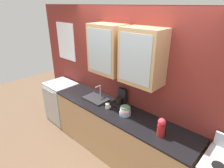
# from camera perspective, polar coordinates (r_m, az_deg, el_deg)

# --- Properties ---
(ground_plane) EXTENTS (10.00, 10.00, 0.00)m
(ground_plane) POSITION_cam_1_polar(r_m,az_deg,el_deg) (3.66, 1.45, -20.47)
(ground_plane) COLOR brown
(back_wall_unit) EXTENTS (4.86, 0.47, 2.51)m
(back_wall_unit) POSITION_cam_1_polar(r_m,az_deg,el_deg) (3.11, 5.37, 1.49)
(back_wall_unit) COLOR maroon
(back_wall_unit) RESTS_ON ground_plane
(counter) EXTENTS (2.67, 0.61, 0.92)m
(counter) POSITION_cam_1_polar(r_m,az_deg,el_deg) (3.36, 1.53, -14.80)
(counter) COLOR tan
(counter) RESTS_ON ground_plane
(sink_faucet) EXTENTS (0.45, 0.30, 0.25)m
(sink_faucet) POSITION_cam_1_polar(r_m,az_deg,el_deg) (3.45, -4.85, -4.35)
(sink_faucet) COLOR #2D2D30
(sink_faucet) RESTS_ON counter
(bowl_stack) EXTENTS (0.18, 0.18, 0.14)m
(bowl_stack) POSITION_cam_1_polar(r_m,az_deg,el_deg) (2.97, 3.95, -8.15)
(bowl_stack) COLOR #8CB7E0
(bowl_stack) RESTS_ON counter
(vase) EXTENTS (0.11, 0.11, 0.26)m
(vase) POSITION_cam_1_polar(r_m,az_deg,el_deg) (2.60, 14.64, -12.42)
(vase) COLOR #B21E1E
(vase) RESTS_ON counter
(cup_near_sink) EXTENTS (0.11, 0.07, 0.09)m
(cup_near_sink) POSITION_cam_1_polar(r_m,az_deg,el_deg) (3.15, -1.34, -6.62)
(cup_near_sink) COLOR silver
(cup_near_sink) RESTS_ON counter
(dishwasher) EXTENTS (0.63, 0.60, 0.92)m
(dishwasher) POSITION_cam_1_polar(r_m,az_deg,el_deg) (4.47, -14.81, -5.22)
(dishwasher) COLOR #ADAFB5
(dishwasher) RESTS_ON ground_plane
(coffee_maker) EXTENTS (0.17, 0.20, 0.29)m
(coffee_maker) POSITION_cam_1_polar(r_m,az_deg,el_deg) (3.23, 2.67, -4.58)
(coffee_maker) COLOR black
(coffee_maker) RESTS_ON counter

